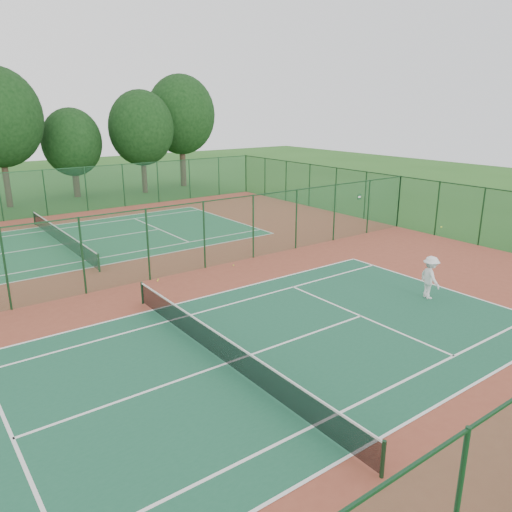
{
  "coord_description": "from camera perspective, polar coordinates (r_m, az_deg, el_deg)",
  "views": [
    {
      "loc": [
        -7.82,
        -21.2,
        8.05
      ],
      "look_at": [
        4.85,
        -4.09,
        1.6
      ],
      "focal_mm": 35.0,
      "sensor_mm": 36.0,
      "label": 1
    }
  ],
  "objects": [
    {
      "name": "ground",
      "position": [
        23.98,
        -15.33,
        -3.38
      ],
      "size": [
        120.0,
        120.0,
        0.0
      ],
      "primitive_type": "plane",
      "color": "#265A1C",
      "rests_on": "ground"
    },
    {
      "name": "red_pad",
      "position": [
        23.98,
        -15.34,
        -3.37
      ],
      "size": [
        40.0,
        36.0,
        0.01
      ],
      "primitive_type": "cube",
      "color": "brown",
      "rests_on": "ground"
    },
    {
      "name": "court_near",
      "position": [
        16.57,
        -3.46,
        -12.19
      ],
      "size": [
        23.77,
        10.97,
        0.01
      ],
      "primitive_type": "cube",
      "color": "#1B563B",
      "rests_on": "red_pad"
    },
    {
      "name": "court_far",
      "position": [
        32.21,
        -21.28,
        1.24
      ],
      "size": [
        23.77,
        10.97,
        0.01
      ],
      "primitive_type": "cube",
      "color": "#1F633F",
      "rests_on": "red_pad"
    },
    {
      "name": "fence_north",
      "position": [
        40.46,
        -25.07,
        6.34
      ],
      "size": [
        40.0,
        0.09,
        3.5
      ],
      "color": "#17462D",
      "rests_on": "ground"
    },
    {
      "name": "fence_south",
      "position": [
        10.53,
        26.63,
        -21.88
      ],
      "size": [
        40.0,
        0.09,
        3.5
      ],
      "color": "#16432C",
      "rests_on": "ground"
    },
    {
      "name": "fence_east",
      "position": [
        35.53,
        16.0,
        6.01
      ],
      "size": [
        0.09,
        36.0,
        3.5
      ],
      "rotation": [
        0.0,
        0.0,
        1.57
      ],
      "color": "#174730",
      "rests_on": "ground"
    },
    {
      "name": "fence_divider",
      "position": [
        23.45,
        -15.66,
        0.66
      ],
      "size": [
        40.0,
        0.09,
        3.5
      ],
      "color": "#1A4F2A",
      "rests_on": "ground"
    },
    {
      "name": "tennis_net_near",
      "position": [
        16.32,
        -3.49,
        -10.56
      ],
      "size": [
        0.1,
        12.9,
        0.97
      ],
      "color": "#13341C",
      "rests_on": "ground"
    },
    {
      "name": "tennis_net_far",
      "position": [
        32.08,
        -21.38,
        2.15
      ],
      "size": [
        0.1,
        12.9,
        0.97
      ],
      "color": "#13351C",
      "rests_on": "ground"
    },
    {
      "name": "player_near",
      "position": [
        22.71,
        19.28,
        -2.31
      ],
      "size": [
        1.1,
        1.39,
        1.88
      ],
      "primitive_type": "imported",
      "rotation": [
        0.0,
        0.0,
        1.19
      ],
      "color": "silver",
      "rests_on": "court_near"
    },
    {
      "name": "stray_ball_a",
      "position": [
        24.4,
        -11.11,
        -2.63
      ],
      "size": [
        0.07,
        0.07,
        0.07
      ],
      "primitive_type": "sphere",
      "color": "#ACC12D",
      "rests_on": "red_pad"
    },
    {
      "name": "stray_ball_b",
      "position": [
        26.02,
        -2.58,
        -1.07
      ],
      "size": [
        0.07,
        0.07,
        0.07
      ],
      "primitive_type": "sphere",
      "color": "#CAD932",
      "rests_on": "red_pad"
    },
    {
      "name": "stray_ball_c",
      "position": [
        24.19,
        -11.19,
        -2.8
      ],
      "size": [
        0.07,
        0.07,
        0.07
      ],
      "primitive_type": "sphere",
      "color": "#CCD230",
      "rests_on": "red_pad"
    },
    {
      "name": "evergreen_row",
      "position": [
        46.9,
        -25.85,
        5.29
      ],
      "size": [
        39.0,
        5.0,
        12.0
      ],
      "primitive_type": null,
      "color": "black",
      "rests_on": "ground"
    }
  ]
}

